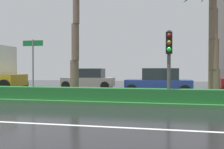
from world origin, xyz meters
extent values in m
cube|color=black|center=(0.00, 9.00, -0.05)|extent=(90.00, 42.00, 0.10)
cube|color=#2D6B33|center=(0.00, 8.00, 0.07)|extent=(85.50, 4.00, 0.15)
cube|color=#1E6028|center=(0.00, 6.60, 0.45)|extent=(76.50, 0.70, 0.60)
cylinder|color=brown|center=(0.42, 8.08, 1.15)|extent=(0.48, 0.48, 2.00)
cylinder|color=brown|center=(0.49, 8.03, 3.15)|extent=(0.42, 0.42, 2.00)
cylinder|color=brown|center=(0.56, 7.97, 5.15)|extent=(0.36, 0.36, 2.00)
cylinder|color=brown|center=(7.76, 8.29, 0.90)|extent=(0.57, 0.57, 1.50)
cylinder|color=brown|center=(7.71, 8.23, 2.40)|extent=(0.50, 0.50, 1.50)
cylinder|color=brown|center=(7.67, 8.18, 3.90)|extent=(0.43, 0.43, 1.50)
cylinder|color=#4C4C47|center=(5.47, 6.39, 1.76)|extent=(0.16, 0.16, 3.21)
cube|color=black|center=(5.47, 6.39, 2.81)|extent=(0.28, 0.32, 0.96)
sphere|color=maroon|center=(5.47, 6.22, 3.11)|extent=(0.20, 0.20, 0.20)
sphere|color=#7F600F|center=(5.47, 6.22, 2.81)|extent=(0.20, 0.20, 0.20)
sphere|color=#1EEA3F|center=(5.47, 6.22, 2.51)|extent=(0.20, 0.20, 0.20)
cylinder|color=slate|center=(-1.26, 6.60, 1.65)|extent=(0.08, 0.08, 3.00)
cube|color=#146B2D|center=(-1.26, 6.60, 2.97)|extent=(1.10, 0.03, 0.28)
cylinder|color=black|center=(-5.98, 10.93, 0.46)|extent=(0.92, 0.30, 0.92)
cylinder|color=black|center=(-5.98, 13.27, 0.46)|extent=(0.92, 0.30, 0.92)
cube|color=gray|center=(-0.90, 14.94, 0.60)|extent=(4.30, 1.76, 0.72)
cube|color=#1E2328|center=(-0.75, 14.94, 1.34)|extent=(2.30, 1.58, 0.76)
cylinder|color=black|center=(-2.55, 14.04, 0.34)|extent=(0.68, 0.22, 0.68)
cylinder|color=black|center=(-2.55, 15.84, 0.34)|extent=(0.68, 0.22, 0.68)
cylinder|color=black|center=(0.75, 14.04, 0.34)|extent=(0.68, 0.22, 0.68)
cylinder|color=black|center=(0.75, 15.84, 0.34)|extent=(0.68, 0.22, 0.68)
cube|color=navy|center=(4.94, 11.71, 0.60)|extent=(4.30, 1.76, 0.72)
cube|color=#1E2328|center=(5.09, 11.71, 1.34)|extent=(2.30, 1.58, 0.76)
cylinder|color=black|center=(3.29, 10.81, 0.34)|extent=(0.68, 0.22, 0.68)
cylinder|color=black|center=(3.29, 12.61, 0.34)|extent=(0.68, 0.22, 0.68)
cylinder|color=black|center=(6.59, 10.81, 0.34)|extent=(0.68, 0.22, 0.68)
cylinder|color=black|center=(6.59, 12.61, 0.34)|extent=(0.68, 0.22, 0.68)
cylinder|color=black|center=(9.96, 16.01, 0.34)|extent=(0.68, 0.22, 0.68)
camera|label=1|loc=(5.12, -4.67, 1.63)|focal=38.84mm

